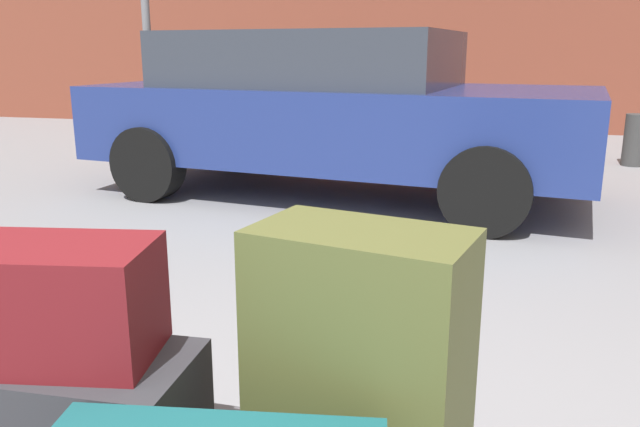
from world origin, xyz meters
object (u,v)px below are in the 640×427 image
Objects in this scene: parked_car at (332,109)px; bollard_kerb_near at (635,140)px; duffel_bag_charcoal_front_right at (58,418)px; no_parking_sign at (146,21)px; duffel_bag_maroon_topmost_pile at (45,301)px; suitcase_olive_rear_right at (359,367)px.

bollard_kerb_near is at bearing 37.03° from parked_car.
duffel_bag_charcoal_front_right is 7.15m from bollard_kerb_near.
parked_car is at bearing 12.82° from no_parking_sign.
parked_car is 1.76m from no_parking_sign.
no_parking_sign is (-1.56, -0.35, 0.75)m from parked_car.
duffel_bag_maroon_topmost_pile is at bearing -84.33° from parked_car.
no_parking_sign is (-2.64, 3.99, 0.87)m from suitcase_olive_rear_right.
bollard_kerb_near is at bearing 86.74° from suitcase_olive_rear_right.
duffel_bag_charcoal_front_right is at bearing -84.33° from parked_car.
duffel_bag_charcoal_front_right is 0.14× the size of parked_car.
bollard_kerb_near is at bearing 66.95° from duffel_bag_charcoal_front_right.
duffel_bag_charcoal_front_right is at bearing 0.00° from duffel_bag_maroon_topmost_pile.
suitcase_olive_rear_right reaches higher than bollard_kerb_near.
no_parking_sign is at bearing 105.95° from duffel_bag_maroon_topmost_pile.
no_parking_sign is (-4.51, -2.58, 1.22)m from bollard_kerb_near.
parked_car is 7.83× the size of bollard_kerb_near.
no_parking_sign is at bearing -167.18° from parked_car.
duffel_bag_maroon_topmost_pile reaches higher than duffel_bag_charcoal_front_right.
suitcase_olive_rear_right is at bearing -56.45° from no_parking_sign.
duffel_bag_charcoal_front_right is 1.06× the size of bollard_kerb_near.
duffel_bag_charcoal_front_right is 4.49m from parked_car.
duffel_bag_charcoal_front_right is at bearing -156.72° from suitcase_olive_rear_right.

